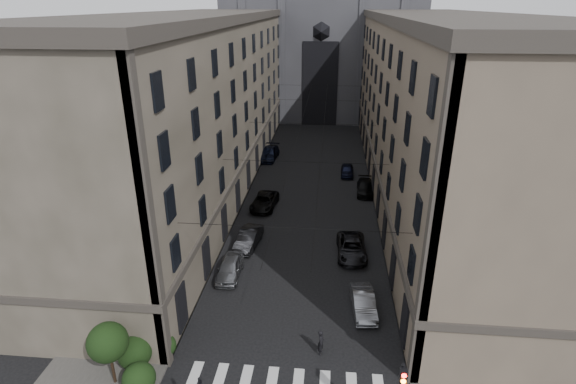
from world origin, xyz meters
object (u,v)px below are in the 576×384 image
(car_right_far, at_px, (347,170))
(car_right_near, at_px, (363,303))
(car_left_midfar, at_px, (264,201))
(car_left_near, at_px, (230,268))
(gothic_tower, at_px, (323,15))
(car_left_midnear, at_px, (248,238))
(car_left_far, at_px, (269,153))
(pedestrian, at_px, (321,342))
(car_right_midnear, at_px, (352,248))
(car_right_midfar, at_px, (365,187))

(car_right_far, bearing_deg, car_right_near, -87.57)
(car_left_midfar, xyz_separation_m, car_right_near, (9.28, -16.33, -0.01))
(car_left_near, distance_m, car_right_far, 25.30)
(gothic_tower, xyz_separation_m, car_right_far, (4.32, -35.81, -17.14))
(car_left_midnear, height_order, car_right_near, car_left_midnear)
(car_left_midnear, xyz_separation_m, car_left_far, (-1.43, 23.92, 0.05))
(gothic_tower, bearing_deg, pedestrian, -88.34)
(car_right_midnear, bearing_deg, car_left_midfar, 133.06)
(gothic_tower, bearing_deg, car_left_far, -101.51)
(car_left_midnear, distance_m, pedestrian, 14.28)
(car_right_near, xyz_separation_m, pedestrian, (-2.81, -4.40, 0.15))
(car_right_midfar, bearing_deg, gothic_tower, 101.03)
(gothic_tower, relative_size, car_right_far, 15.03)
(gothic_tower, distance_m, car_left_midnear, 57.17)
(car_left_near, distance_m, pedestrian, 10.70)
(car_left_near, distance_m, car_right_midfar, 21.30)
(car_right_midfar, bearing_deg, car_right_midnear, -95.77)
(car_left_near, distance_m, car_left_midfar, 12.97)
(car_left_midnear, relative_size, car_right_far, 1.18)
(car_right_midnear, bearing_deg, car_right_far, 88.07)
(car_left_midfar, relative_size, car_left_far, 0.91)
(car_left_midfar, xyz_separation_m, car_right_midfar, (10.73, 4.92, -0.02))
(car_left_midfar, relative_size, car_right_near, 1.20)
(car_left_midnear, bearing_deg, car_left_near, -90.59)
(gothic_tower, xyz_separation_m, pedestrian, (1.94, -66.97, -16.95))
(car_right_midnear, xyz_separation_m, pedestrian, (-2.26, -11.89, 0.12))
(car_left_near, xyz_separation_m, car_left_midfar, (0.85, 12.95, -0.03))
(car_left_far, bearing_deg, gothic_tower, 83.04)
(car_right_near, bearing_deg, pedestrian, -127.17)
(gothic_tower, distance_m, car_right_midfar, 45.14)
(car_left_far, distance_m, car_right_near, 33.94)
(car_right_midfar, relative_size, pedestrian, 2.75)
(pedestrian, bearing_deg, gothic_tower, 10.32)
(car_left_midnear, relative_size, car_left_midfar, 0.91)
(car_right_midnear, bearing_deg, car_left_far, 111.33)
(car_left_far, bearing_deg, car_left_near, -83.82)
(car_right_midfar, bearing_deg, car_right_near, -91.41)
(gothic_tower, bearing_deg, car_right_midfar, -81.46)
(car_right_midnear, relative_size, car_right_far, 1.35)
(car_left_near, bearing_deg, pedestrian, -47.30)
(car_left_midnear, relative_size, car_right_midfar, 0.98)
(car_right_midnear, bearing_deg, car_right_midfar, 80.18)
(car_left_midfar, distance_m, car_right_near, 18.79)
(gothic_tower, xyz_separation_m, car_right_midfar, (6.20, -41.31, -17.12))
(car_left_midnear, xyz_separation_m, car_right_far, (9.09, 18.55, -0.10))
(pedestrian, bearing_deg, car_right_far, 4.28)
(gothic_tower, relative_size, car_left_midfar, 11.51)
(car_left_midnear, height_order, car_right_midnear, car_left_midnear)
(car_right_midfar, bearing_deg, car_left_midfar, -152.86)
(car_right_midfar, distance_m, pedestrian, 26.01)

